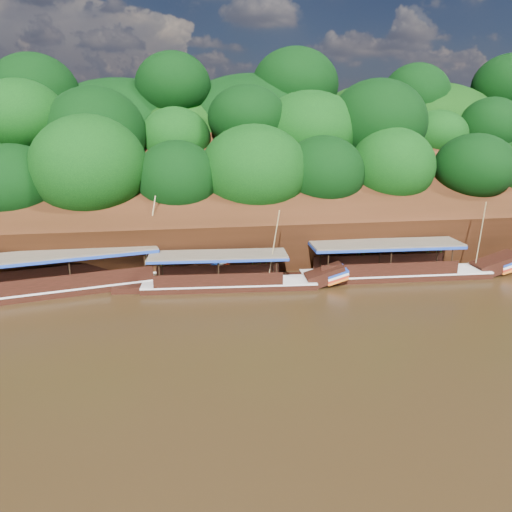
# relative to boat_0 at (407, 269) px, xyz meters

# --- Properties ---
(ground) EXTENTS (160.00, 160.00, 0.00)m
(ground) POSITION_rel_boat_0_xyz_m (-10.61, -7.28, -0.56)
(ground) COLOR black
(ground) RESTS_ON ground
(riverbank) EXTENTS (120.00, 30.06, 19.40)m
(riverbank) POSITION_rel_boat_0_xyz_m (-10.62, 15.45, 1.33)
(riverbank) COLOR black
(riverbank) RESTS_ON ground
(boat_0) EXTENTS (15.26, 3.07, 5.76)m
(boat_0) POSITION_rel_boat_0_xyz_m (0.00, 0.00, 0.00)
(boat_0) COLOR black
(boat_0) RESTS_ON ground
(boat_1) EXTENTS (13.14, 2.97, 5.60)m
(boat_1) POSITION_rel_boat_0_xyz_m (-11.44, -0.32, -0.05)
(boat_1) COLOR black
(boat_1) RESTS_ON ground
(boat_2) EXTENTS (16.24, 5.75, 6.11)m
(boat_2) POSITION_rel_boat_0_xyz_m (-20.32, 1.04, 0.02)
(boat_2) COLOR black
(boat_2) RESTS_ON ground
(reeds) EXTENTS (50.19, 2.20, 1.85)m
(reeds) POSITION_rel_boat_0_xyz_m (-13.83, 2.24, 0.31)
(reeds) COLOR #346519
(reeds) RESTS_ON ground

